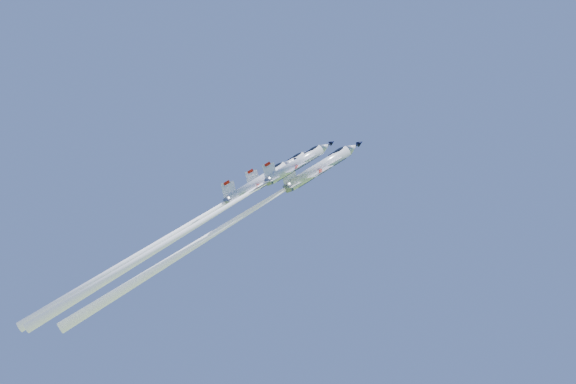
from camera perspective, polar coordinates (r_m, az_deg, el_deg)
The scene contains 4 objects.
jet_lead at distance 110.53m, azimuth -5.16°, elevation -2.78°, with size 32.15×34.40×40.60m.
jet_left at distance 115.54m, azimuth -8.32°, elevation -2.73°, with size 30.22×32.41×38.44m.
jet_right at distance 105.04m, azimuth -7.90°, elevation -2.78°, with size 29.96×32.29×38.66m.
jet_slot at distance 108.00m, azimuth -9.92°, elevation -3.56°, with size 28.22×30.14×35.45m.
Camera 1 is at (56.52, -97.79, 82.52)m, focal length 40.00 mm.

